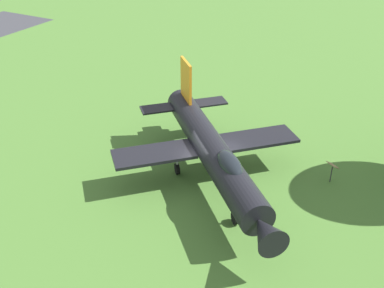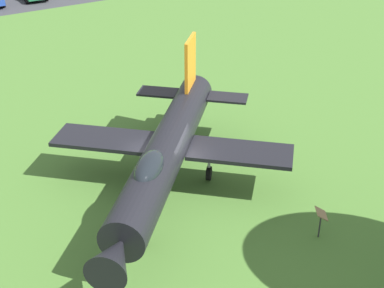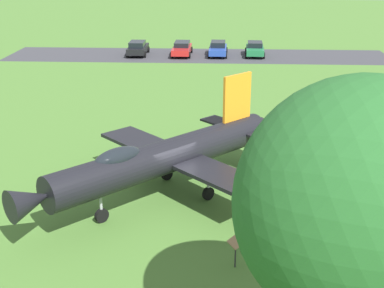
{
  "view_description": "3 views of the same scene",
  "coord_description": "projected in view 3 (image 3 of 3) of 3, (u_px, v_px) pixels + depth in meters",
  "views": [
    {
      "loc": [
        -17.08,
        -9.75,
        13.59
      ],
      "look_at": [
        -0.18,
        1.0,
        2.0
      ],
      "focal_mm": 42.89,
      "sensor_mm": 36.0,
      "label": 1
    },
    {
      "loc": [
        -8.31,
        -16.53,
        12.32
      ],
      "look_at": [
        1.25,
        0.26,
        1.7
      ],
      "focal_mm": 51.14,
      "sensor_mm": 36.0,
      "label": 2
    },
    {
      "loc": [
        3.68,
        -21.27,
        10.64
      ],
      "look_at": [
        1.03,
        0.82,
        2.31
      ],
      "focal_mm": 49.1,
      "sensor_mm": 36.0,
      "label": 3
    }
  ],
  "objects": [
    {
      "name": "parked_car_red",
      "position": [
        182.0,
        48.0,
        55.15
      ],
      "size": [
        2.22,
        4.83,
        1.38
      ],
      "rotation": [
        0.0,
        0.0,
        4.76
      ],
      "color": "red",
      "rests_on": "ground_plane"
    },
    {
      "name": "shade_tree",
      "position": [
        360.0,
        206.0,
        11.57
      ],
      "size": [
        5.66,
        5.14,
        8.25
      ],
      "color": "brown",
      "rests_on": "ground_plane"
    },
    {
      "name": "parking_strip",
      "position": [
        198.0,
        55.0,
        55.24
      ],
      "size": [
        40.34,
        10.72,
        0.0
      ],
      "primitive_type": "cube",
      "rotation": [
        0.0,
        0.0,
        3.21
      ],
      "color": "#38383D",
      "rests_on": "ground_plane"
    },
    {
      "name": "info_plaque",
      "position": [
        236.0,
        246.0,
        18.35
      ],
      "size": [
        0.65,
        0.72,
        1.14
      ],
      "color": "#333333",
      "rests_on": "ground_plane"
    },
    {
      "name": "ground_plane",
      "position": [
        168.0,
        197.0,
        23.92
      ],
      "size": [
        200.0,
        200.0,
        0.0
      ],
      "primitive_type": "plane",
      "color": "#47722D"
    },
    {
      "name": "parked_car_black",
      "position": [
        138.0,
        48.0,
        55.18
      ],
      "size": [
        2.28,
        4.53,
        1.49
      ],
      "rotation": [
        0.0,
        0.0,
        1.64
      ],
      "color": "black",
      "rests_on": "ground_plane"
    },
    {
      "name": "display_jet",
      "position": [
        161.0,
        158.0,
        22.99
      ],
      "size": [
        10.77,
        11.71,
        4.99
      ],
      "rotation": [
        0.0,
        0.0,
        4.0
      ],
      "color": "black",
      "rests_on": "ground_plane"
    },
    {
      "name": "parked_car_blue",
      "position": [
        218.0,
        48.0,
        54.97
      ],
      "size": [
        2.13,
        4.44,
        1.45
      ],
      "rotation": [
        0.0,
        0.0,
        4.76
      ],
      "color": "#23429E",
      "rests_on": "ground_plane"
    },
    {
      "name": "parked_car_green",
      "position": [
        255.0,
        49.0,
        54.77
      ],
      "size": [
        2.1,
        4.14,
        1.43
      ],
      "rotation": [
        0.0,
        0.0,
        4.75
      ],
      "color": "#1E6B3D",
      "rests_on": "ground_plane"
    }
  ]
}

